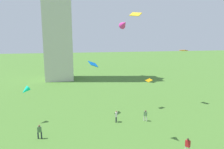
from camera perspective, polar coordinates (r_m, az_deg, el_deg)
person_0 at (r=30.91m, az=8.51°, el=-10.15°), size 0.46×0.44×1.56m
person_1 at (r=24.18m, az=18.74°, el=-16.72°), size 0.47×0.51×1.71m
person_3 at (r=27.20m, az=-18.02°, el=-13.51°), size 0.52×0.25×1.66m
person_4 at (r=30.27m, az=1.08°, el=-10.45°), size 0.35×0.48×1.59m
kite_flying_0 at (r=19.90m, az=6.04°, el=15.04°), size 1.09×1.05×0.40m
kite_flying_1 at (r=31.86m, az=-4.81°, el=2.65°), size 1.51×1.62×1.01m
kite_flying_2 at (r=23.27m, az=3.04°, el=12.76°), size 0.90×1.29×1.02m
kite_flying_3 at (r=38.00m, az=17.73°, el=5.87°), size 1.27×1.42×0.34m
kite_flying_4 at (r=35.03m, az=9.41°, el=-1.47°), size 1.22×1.07×0.41m
kite_flying_5 at (r=31.09m, az=-21.22°, el=-3.82°), size 1.41×1.38×1.13m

